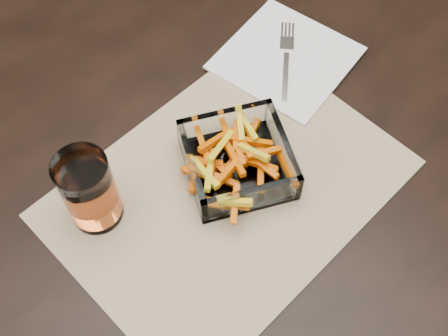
% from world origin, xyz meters
% --- Properties ---
extents(dining_table, '(1.60, 0.90, 0.75)m').
position_xyz_m(dining_table, '(0.00, 0.00, 0.66)').
color(dining_table, black).
rests_on(dining_table, ground).
extents(placemat, '(0.48, 0.37, 0.00)m').
position_xyz_m(placemat, '(-0.12, -0.08, 0.75)').
color(placemat, tan).
rests_on(placemat, dining_table).
extents(glass_bowl, '(0.18, 0.18, 0.05)m').
position_xyz_m(glass_bowl, '(-0.09, -0.07, 0.77)').
color(glass_bowl, white).
rests_on(glass_bowl, placemat).
extents(tumbler, '(0.07, 0.07, 0.12)m').
position_xyz_m(tumbler, '(-0.28, -0.00, 0.81)').
color(tumbler, white).
rests_on(tumbler, placemat).
extents(napkin, '(0.22, 0.22, 0.00)m').
position_xyz_m(napkin, '(0.10, 0.04, 0.76)').
color(napkin, white).
rests_on(napkin, placemat).
extents(fork, '(0.12, 0.12, 0.00)m').
position_xyz_m(fork, '(0.09, 0.04, 0.76)').
color(fork, silver).
rests_on(fork, napkin).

